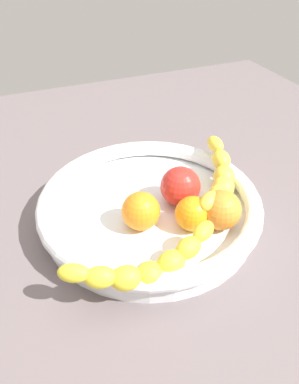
# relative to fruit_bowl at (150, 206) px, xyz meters

# --- Properties ---
(kitchen_counter) EXTENTS (1.20, 1.20, 0.03)m
(kitchen_counter) POSITION_rel_fruit_bowl_xyz_m (0.00, 0.00, -0.04)
(kitchen_counter) COLOR #675B5D
(kitchen_counter) RESTS_ON ground
(fruit_bowl) EXTENTS (0.34, 0.34, 0.05)m
(fruit_bowl) POSITION_rel_fruit_bowl_xyz_m (0.00, 0.00, 0.00)
(fruit_bowl) COLOR white
(fruit_bowl) RESTS_ON kitchen_counter
(banana_draped_left) EXTENTS (0.13, 0.18, 0.05)m
(banana_draped_left) POSITION_rel_fruit_bowl_xyz_m (0.12, -0.01, 0.03)
(banana_draped_left) COLOR yellow
(banana_draped_left) RESTS_ON fruit_bowl
(banana_draped_right) EXTENTS (0.21, 0.06, 0.05)m
(banana_draped_right) POSITION_rel_fruit_bowl_xyz_m (-0.06, -0.13, 0.02)
(banana_draped_right) COLOR yellow
(banana_draped_right) RESTS_ON fruit_bowl
(orange_front) EXTENTS (0.05, 0.05, 0.05)m
(orange_front) POSITION_rel_fruit_bowl_xyz_m (0.04, -0.06, 0.02)
(orange_front) COLOR orange
(orange_front) RESTS_ON fruit_bowl
(orange_mid_left) EXTENTS (0.06, 0.06, 0.06)m
(orange_mid_left) POSITION_rel_fruit_bowl_xyz_m (0.08, -0.08, 0.03)
(orange_mid_left) COLOR orange
(orange_mid_left) RESTS_ON fruit_bowl
(orange_mid_right) EXTENTS (0.06, 0.06, 0.06)m
(orange_mid_right) POSITION_rel_fruit_bowl_xyz_m (-0.03, -0.03, 0.03)
(orange_mid_right) COLOR orange
(orange_mid_right) RESTS_ON fruit_bowl
(tomato_red) EXTENTS (0.06, 0.06, 0.06)m
(tomato_red) POSITION_rel_fruit_bowl_xyz_m (0.05, -0.01, 0.03)
(tomato_red) COLOR red
(tomato_red) RESTS_ON fruit_bowl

